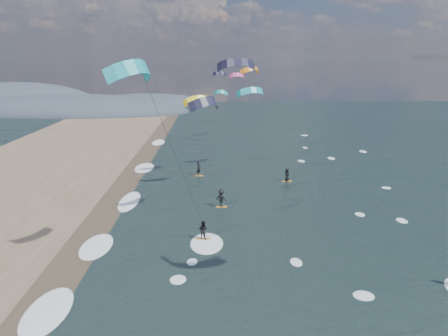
{
  "coord_description": "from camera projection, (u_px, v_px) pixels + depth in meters",
  "views": [
    {
      "loc": [
        -1.72,
        -16.66,
        14.27
      ],
      "look_at": [
        -1.0,
        12.0,
        7.0
      ],
      "focal_mm": 35.0,
      "sensor_mm": 36.0,
      "label": 1
    }
  ],
  "objects": [
    {
      "name": "coastal_hills",
      "position": [
        60.0,
        110.0,
        123.13
      ],
      "size": [
        80.0,
        41.0,
        15.0
      ],
      "color": "#3D4756",
      "rests_on": "ground"
    },
    {
      "name": "kitesurfer_near_b",
      "position": [
        165.0,
        134.0,
        28.86
      ],
      "size": [
        6.65,
        9.16,
        14.73
      ],
      "color": "orange",
      "rests_on": "ground"
    },
    {
      "name": "shoreline_surf",
      "position": [
        97.0,
        248.0,
        33.73
      ],
      "size": [
        2.4,
        79.4,
        0.11
      ],
      "color": "white",
      "rests_on": "ground"
    },
    {
      "name": "wet_sand_strip",
      "position": [
        60.0,
        278.0,
        29.09
      ],
      "size": [
        3.0,
        240.0,
        0.0
      ],
      "primitive_type": "cube",
      "color": "#382D23",
      "rests_on": "ground"
    },
    {
      "name": "bg_kite_field",
      "position": [
        232.0,
        80.0,
        66.59
      ],
      "size": [
        12.19,
        72.43,
        8.2
      ],
      "color": "black",
      "rests_on": "ground"
    },
    {
      "name": "far_kitesurfers",
      "position": [
        234.0,
        185.0,
        47.17
      ],
      "size": [
        11.69,
        12.68,
        1.79
      ],
      "color": "orange",
      "rests_on": "ground"
    }
  ]
}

